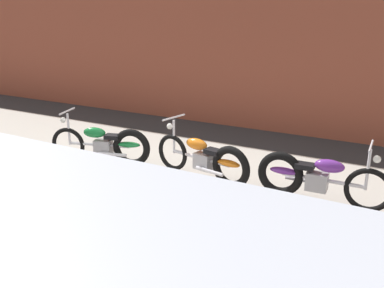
# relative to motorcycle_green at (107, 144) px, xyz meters

# --- Properties ---
(ground_plane) EXTENTS (80.00, 80.00, 0.00)m
(ground_plane) POSITION_rel_motorcycle_green_xyz_m (1.38, -1.22, -0.40)
(ground_plane) COLOR #2D2D30
(sidewalk_slab) EXTENTS (36.00, 3.50, 0.01)m
(sidewalk_slab) POSITION_rel_motorcycle_green_xyz_m (1.38, 0.53, -0.40)
(sidewalk_slab) COLOR #B2ADA3
(sidewalk_slab) RESTS_ON ground
(brick_building_wall) EXTENTS (36.00, 0.50, 4.64)m
(brick_building_wall) POSITION_rel_motorcycle_green_xyz_m (1.38, 3.98, 1.92)
(brick_building_wall) COLOR brown
(brick_building_wall) RESTS_ON ground
(motorcycle_green) EXTENTS (1.95, 0.80, 1.03)m
(motorcycle_green) POSITION_rel_motorcycle_green_xyz_m (0.00, 0.00, 0.00)
(motorcycle_green) COLOR black
(motorcycle_green) RESTS_ON ground
(motorcycle_orange) EXTENTS (1.99, 0.70, 1.03)m
(motorcycle_orange) POSITION_rel_motorcycle_green_xyz_m (2.05, 0.18, 0.00)
(motorcycle_orange) COLOR black
(motorcycle_orange) RESTS_ON ground
(motorcycle_purple) EXTENTS (2.01, 0.58, 1.03)m
(motorcycle_purple) POSITION_rel_motorcycle_green_xyz_m (3.82, 0.22, 0.00)
(motorcycle_purple) COLOR black
(motorcycle_purple) RESTS_ON ground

